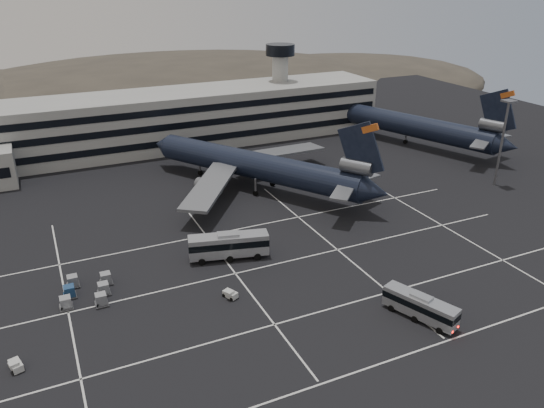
{
  "coord_description": "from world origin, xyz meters",
  "views": [
    {
      "loc": [
        -30.06,
        -61.26,
        41.76
      ],
      "look_at": [
        5.31,
        15.21,
        5.0
      ],
      "focal_mm": 35.0,
      "sensor_mm": 36.0,
      "label": 1
    }
  ],
  "objects_px": {
    "bus_far": "(229,244)",
    "tug_a": "(16,365)",
    "trijet_main": "(258,166)",
    "bus_near": "(420,306)",
    "uld_cluster": "(87,290)"
  },
  "relations": [
    {
      "from": "bus_far",
      "to": "tug_a",
      "type": "bearing_deg",
      "value": 128.35
    },
    {
      "from": "bus_far",
      "to": "trijet_main",
      "type": "bearing_deg",
      "value": -18.53
    },
    {
      "from": "bus_near",
      "to": "uld_cluster",
      "type": "relative_size",
      "value": 1.14
    },
    {
      "from": "bus_near",
      "to": "uld_cluster",
      "type": "xyz_separation_m",
      "value": [
        -39.01,
        24.04,
        -1.12
      ]
    },
    {
      "from": "trijet_main",
      "to": "bus_near",
      "type": "relative_size",
      "value": 5.0
    },
    {
      "from": "trijet_main",
      "to": "bus_far",
      "type": "distance_m",
      "value": 29.75
    },
    {
      "from": "trijet_main",
      "to": "bus_far",
      "type": "height_order",
      "value": "trijet_main"
    },
    {
      "from": "trijet_main",
      "to": "uld_cluster",
      "type": "xyz_separation_m",
      "value": [
        -37.9,
        -26.56,
        -4.41
      ]
    },
    {
      "from": "uld_cluster",
      "to": "tug_a",
      "type": "bearing_deg",
      "value": -126.6
    },
    {
      "from": "tug_a",
      "to": "bus_far",
      "type": "bearing_deg",
      "value": 8.29
    },
    {
      "from": "bus_near",
      "to": "tug_a",
      "type": "distance_m",
      "value": 49.69
    },
    {
      "from": "tug_a",
      "to": "uld_cluster",
      "type": "distance_m",
      "value": 15.63
    },
    {
      "from": "trijet_main",
      "to": "bus_near",
      "type": "height_order",
      "value": "trijet_main"
    },
    {
      "from": "trijet_main",
      "to": "tug_a",
      "type": "height_order",
      "value": "trijet_main"
    },
    {
      "from": "bus_far",
      "to": "uld_cluster",
      "type": "xyz_separation_m",
      "value": [
        -21.96,
        -1.59,
        -1.6
      ]
    }
  ]
}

